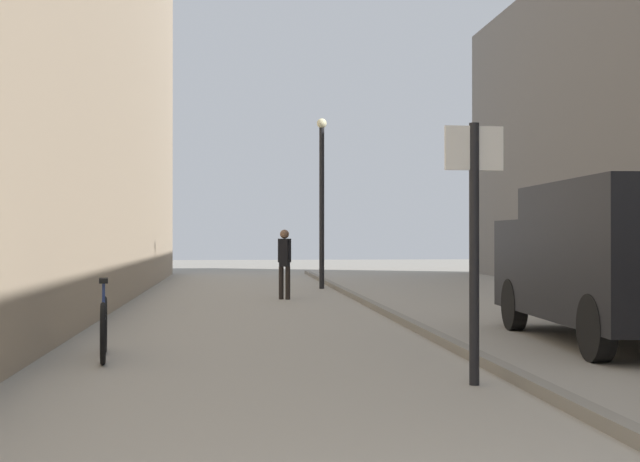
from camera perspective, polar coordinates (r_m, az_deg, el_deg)
ground_plane at (r=15.00m, az=-0.66°, el=-5.97°), size 80.00×80.00×0.00m
kerb_strip at (r=15.21m, az=5.31°, el=-5.66°), size 0.16×40.00×0.12m
pedestrian_main_foreground at (r=20.79m, az=-2.27°, el=-1.80°), size 0.31×0.25×1.62m
delivery_van at (r=12.89m, az=18.07°, el=-1.59°), size 2.11×5.18×2.19m
street_sign_post at (r=9.00m, az=9.78°, el=0.11°), size 0.60×0.10×2.60m
lamp_post at (r=25.00m, az=0.11°, el=2.55°), size 0.28×0.28×4.76m
bicycle_leaning at (r=11.11m, az=-13.60°, el=-5.97°), size 0.28×1.76×0.98m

